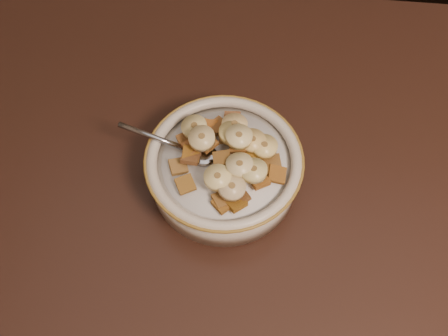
# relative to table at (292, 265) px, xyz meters

# --- Properties ---
(table) EXTENTS (1.42, 0.94, 0.04)m
(table) POSITION_rel_table_xyz_m (0.00, 0.00, 0.00)
(table) COLOR black
(table) RESTS_ON floor
(chair) EXTENTS (0.50, 0.50, 0.98)m
(chair) POSITION_rel_table_xyz_m (0.16, 0.62, -0.24)
(chair) COLOR black
(chair) RESTS_ON floor
(cereal_bowl) EXTENTS (0.18, 0.18, 0.04)m
(cereal_bowl) POSITION_rel_table_xyz_m (-0.09, 0.09, 0.04)
(cereal_bowl) COLOR silver
(cereal_bowl) RESTS_ON table
(milk) EXTENTS (0.15, 0.15, 0.00)m
(milk) POSITION_rel_table_xyz_m (-0.09, 0.09, 0.06)
(milk) COLOR silver
(milk) RESTS_ON cereal_bowl
(spoon) EXTENTS (0.05, 0.04, 0.01)m
(spoon) POSITION_rel_table_xyz_m (-0.12, 0.10, 0.07)
(spoon) COLOR #929AA8
(spoon) RESTS_ON cereal_bowl
(cereal_square_0) EXTENTS (0.03, 0.03, 0.01)m
(cereal_square_0) POSITION_rel_table_xyz_m (-0.14, 0.11, 0.07)
(cereal_square_0) COLOR #915A2F
(cereal_square_0) RESTS_ON milk
(cereal_square_1) EXTENTS (0.02, 0.03, 0.01)m
(cereal_square_1) POSITION_rel_table_xyz_m (-0.08, 0.05, 0.07)
(cereal_square_1) COLOR brown
(cereal_square_1) RESTS_ON milk
(cereal_square_2) EXTENTS (0.03, 0.02, 0.01)m
(cereal_square_2) POSITION_rel_table_xyz_m (-0.09, 0.12, 0.08)
(cereal_square_2) COLOR brown
(cereal_square_2) RESTS_ON milk
(cereal_square_3) EXTENTS (0.03, 0.03, 0.01)m
(cereal_square_3) POSITION_rel_table_xyz_m (-0.13, 0.05, 0.07)
(cereal_square_3) COLOR #8E5D1B
(cereal_square_3) RESTS_ON milk
(cereal_square_4) EXTENTS (0.02, 0.02, 0.01)m
(cereal_square_4) POSITION_rel_table_xyz_m (-0.10, 0.09, 0.09)
(cereal_square_4) COLOR brown
(cereal_square_4) RESTS_ON milk
(cereal_square_5) EXTENTS (0.02, 0.02, 0.01)m
(cereal_square_5) POSITION_rel_table_xyz_m (-0.08, 0.11, 0.08)
(cereal_square_5) COLOR brown
(cereal_square_5) RESTS_ON milk
(cereal_square_6) EXTENTS (0.02, 0.02, 0.01)m
(cereal_square_6) POSITION_rel_table_xyz_m (-0.13, 0.09, 0.08)
(cereal_square_6) COLOR brown
(cereal_square_6) RESTS_ON milk
(cereal_square_7) EXTENTS (0.03, 0.03, 0.01)m
(cereal_square_7) POSITION_rel_table_xyz_m (-0.11, 0.14, 0.08)
(cereal_square_7) COLOR brown
(cereal_square_7) RESTS_ON milk
(cereal_square_8) EXTENTS (0.03, 0.03, 0.01)m
(cereal_square_8) POSITION_rel_table_xyz_m (-0.05, 0.08, 0.07)
(cereal_square_8) COLOR brown
(cereal_square_8) RESTS_ON milk
(cereal_square_9) EXTENTS (0.03, 0.03, 0.01)m
(cereal_square_9) POSITION_rel_table_xyz_m (-0.09, 0.04, 0.07)
(cereal_square_9) COLOR #96681E
(cereal_square_9) RESTS_ON milk
(cereal_square_10) EXTENTS (0.03, 0.03, 0.01)m
(cereal_square_10) POSITION_rel_table_xyz_m (-0.09, 0.04, 0.07)
(cereal_square_10) COLOR #955F2E
(cereal_square_10) RESTS_ON milk
(cereal_square_11) EXTENTS (0.03, 0.03, 0.01)m
(cereal_square_11) POSITION_rel_table_xyz_m (-0.07, 0.04, 0.07)
(cereal_square_11) COLOR #885F19
(cereal_square_11) RESTS_ON milk
(cereal_square_12) EXTENTS (0.03, 0.03, 0.01)m
(cereal_square_12) POSITION_rel_table_xyz_m (-0.07, 0.05, 0.07)
(cereal_square_12) COLOR brown
(cereal_square_12) RESTS_ON milk
(cereal_square_13) EXTENTS (0.03, 0.03, 0.01)m
(cereal_square_13) POSITION_rel_table_xyz_m (-0.13, 0.10, 0.08)
(cereal_square_13) COLOR #92592E
(cereal_square_13) RESTS_ON milk
(cereal_square_14) EXTENTS (0.03, 0.03, 0.01)m
(cereal_square_14) POSITION_rel_table_xyz_m (-0.12, 0.11, 0.08)
(cereal_square_14) COLOR #945F30
(cereal_square_14) RESTS_ON milk
(cereal_square_15) EXTENTS (0.02, 0.02, 0.01)m
(cereal_square_15) POSITION_rel_table_xyz_m (-0.07, 0.11, 0.08)
(cereal_square_15) COLOR #976126
(cereal_square_15) RESTS_ON milk
(cereal_square_16) EXTENTS (0.02, 0.02, 0.01)m
(cereal_square_16) POSITION_rel_table_xyz_m (-0.13, 0.14, 0.07)
(cereal_square_16) COLOR brown
(cereal_square_16) RESTS_ON milk
(cereal_square_17) EXTENTS (0.02, 0.02, 0.01)m
(cereal_square_17) POSITION_rel_table_xyz_m (-0.12, 0.13, 0.07)
(cereal_square_17) COLOR #99501A
(cereal_square_17) RESTS_ON milk
(cereal_square_18) EXTENTS (0.03, 0.03, 0.01)m
(cereal_square_18) POSITION_rel_table_xyz_m (-0.08, 0.13, 0.08)
(cereal_square_18) COLOR brown
(cereal_square_18) RESTS_ON milk
(cereal_square_19) EXTENTS (0.02, 0.02, 0.01)m
(cereal_square_19) POSITION_rel_table_xyz_m (-0.10, 0.14, 0.07)
(cereal_square_19) COLOR brown
(cereal_square_19) RESTS_ON milk
(cereal_square_20) EXTENTS (0.03, 0.03, 0.01)m
(cereal_square_20) POSITION_rel_table_xyz_m (-0.05, 0.07, 0.07)
(cereal_square_20) COLOR brown
(cereal_square_20) RESTS_ON milk
(cereal_square_21) EXTENTS (0.02, 0.02, 0.01)m
(cereal_square_21) POSITION_rel_table_xyz_m (-0.13, 0.09, 0.08)
(cereal_square_21) COLOR brown
(cereal_square_21) RESTS_ON milk
(cereal_square_22) EXTENTS (0.02, 0.02, 0.01)m
(cereal_square_22) POSITION_rel_table_xyz_m (-0.04, 0.10, 0.07)
(cereal_square_22) COLOR brown
(cereal_square_22) RESTS_ON milk
(cereal_square_23) EXTENTS (0.03, 0.03, 0.01)m
(cereal_square_23) POSITION_rel_table_xyz_m (-0.07, 0.10, 0.08)
(cereal_square_23) COLOR brown
(cereal_square_23) RESTS_ON milk
(cereal_square_24) EXTENTS (0.03, 0.03, 0.01)m
(cereal_square_24) POSITION_rel_table_xyz_m (-0.15, 0.08, 0.07)
(cereal_square_24) COLOR olive
(cereal_square_24) RESTS_ON milk
(cereal_square_25) EXTENTS (0.02, 0.02, 0.01)m
(cereal_square_25) POSITION_rel_table_xyz_m (-0.09, 0.12, 0.08)
(cereal_square_25) COLOR olive
(cereal_square_25) RESTS_ON milk
(cereal_square_26) EXTENTS (0.02, 0.02, 0.01)m
(cereal_square_26) POSITION_rel_table_xyz_m (-0.03, 0.08, 0.07)
(cereal_square_26) COLOR brown
(cereal_square_26) RESTS_ON milk
(cereal_square_27) EXTENTS (0.02, 0.02, 0.01)m
(cereal_square_27) POSITION_rel_table_xyz_m (-0.09, 0.15, 0.07)
(cereal_square_27) COLOR brown
(cereal_square_27) RESTS_ON milk
(cereal_square_28) EXTENTS (0.02, 0.02, 0.01)m
(cereal_square_28) POSITION_rel_table_xyz_m (-0.08, 0.11, 0.09)
(cereal_square_28) COLOR brown
(cereal_square_28) RESTS_ON milk
(banana_slice_0) EXTENTS (0.03, 0.03, 0.01)m
(banana_slice_0) POSITION_rel_table_xyz_m (-0.06, 0.11, 0.09)
(banana_slice_0) COLOR #E1C575
(banana_slice_0) RESTS_ON milk
(banana_slice_1) EXTENTS (0.04, 0.04, 0.02)m
(banana_slice_1) POSITION_rel_table_xyz_m (-0.13, 0.13, 0.08)
(banana_slice_1) COLOR #FFE391
(banana_slice_1) RESTS_ON milk
(banana_slice_2) EXTENTS (0.04, 0.04, 0.01)m
(banana_slice_2) POSITION_rel_table_xyz_m (-0.12, 0.10, 0.10)
(banana_slice_2) COLOR beige
(banana_slice_2) RESTS_ON milk
(banana_slice_3) EXTENTS (0.03, 0.03, 0.01)m
(banana_slice_3) POSITION_rel_table_xyz_m (-0.07, 0.08, 0.09)
(banana_slice_3) COLOR beige
(banana_slice_3) RESTS_ON milk
(banana_slice_4) EXTENTS (0.04, 0.04, 0.01)m
(banana_slice_4) POSITION_rel_table_xyz_m (-0.05, 0.11, 0.09)
(banana_slice_4) COLOR #FFE382
(banana_slice_4) RESTS_ON milk
(banana_slice_5) EXTENTS (0.04, 0.04, 0.01)m
(banana_slice_5) POSITION_rel_table_xyz_m (-0.08, 0.11, 0.10)
(banana_slice_5) COLOR beige
(banana_slice_5) RESTS_ON milk
(banana_slice_6) EXTENTS (0.04, 0.04, 0.01)m
(banana_slice_6) POSITION_rel_table_xyz_m (-0.09, 0.12, 0.09)
(banana_slice_6) COLOR #DFCF76
(banana_slice_6) RESTS_ON milk
(banana_slice_7) EXTENTS (0.04, 0.04, 0.01)m
(banana_slice_7) POSITION_rel_table_xyz_m (-0.09, 0.13, 0.09)
(banana_slice_7) COLOR #F9D384
(banana_slice_7) RESTS_ON milk
(banana_slice_8) EXTENTS (0.04, 0.04, 0.02)m
(banana_slice_8) POSITION_rel_table_xyz_m (-0.06, 0.07, 0.09)
(banana_slice_8) COLOR beige
(banana_slice_8) RESTS_ON milk
(banana_slice_9) EXTENTS (0.04, 0.04, 0.01)m
(banana_slice_9) POSITION_rel_table_xyz_m (-0.10, 0.06, 0.09)
(banana_slice_9) COLOR #EBD286
(banana_slice_9) RESTS_ON milk
(banana_slice_10) EXTENTS (0.03, 0.03, 0.01)m
(banana_slice_10) POSITION_rel_table_xyz_m (-0.08, 0.05, 0.09)
(banana_slice_10) COLOR beige
(banana_slice_10) RESTS_ON milk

